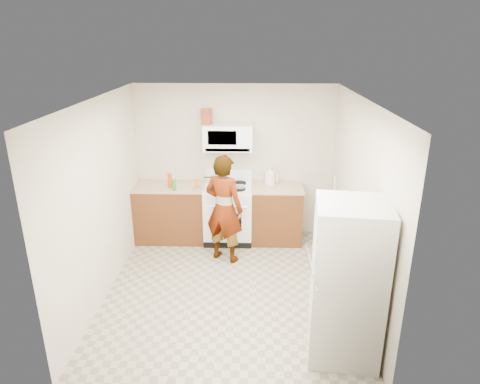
{
  "coord_description": "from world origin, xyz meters",
  "views": [
    {
      "loc": [
        0.29,
        -4.94,
        3.18
      ],
      "look_at": [
        0.12,
        0.55,
        1.18
      ],
      "focal_mm": 32.0,
      "sensor_mm": 36.0,
      "label": 1
    }
  ],
  "objects_px": {
    "fridge": "(347,282)",
    "kettle": "(270,178)",
    "microwave": "(228,137)",
    "gas_range": "(228,212)",
    "person": "(224,209)",
    "saucepan": "(218,179)"
  },
  "relations": [
    {
      "from": "gas_range",
      "to": "saucepan",
      "type": "bearing_deg",
      "value": 148.68
    },
    {
      "from": "saucepan",
      "to": "person",
      "type": "bearing_deg",
      "value": -78.81
    },
    {
      "from": "microwave",
      "to": "kettle",
      "type": "height_order",
      "value": "microwave"
    },
    {
      "from": "microwave",
      "to": "person",
      "type": "relative_size",
      "value": 0.47
    },
    {
      "from": "gas_range",
      "to": "microwave",
      "type": "bearing_deg",
      "value": 90.0
    },
    {
      "from": "microwave",
      "to": "kettle",
      "type": "xyz_separation_m",
      "value": [
        0.67,
        0.01,
        -0.66
      ]
    },
    {
      "from": "microwave",
      "to": "fridge",
      "type": "relative_size",
      "value": 0.45
    },
    {
      "from": "kettle",
      "to": "saucepan",
      "type": "distance_m",
      "value": 0.85
    },
    {
      "from": "gas_range",
      "to": "person",
      "type": "xyz_separation_m",
      "value": [
        -0.02,
        -0.67,
        0.33
      ]
    },
    {
      "from": "kettle",
      "to": "saucepan",
      "type": "bearing_deg",
      "value": -161.09
    },
    {
      "from": "microwave",
      "to": "kettle",
      "type": "distance_m",
      "value": 0.94
    },
    {
      "from": "person",
      "to": "saucepan",
      "type": "xyz_separation_m",
      "value": [
        -0.15,
        0.77,
        0.19
      ]
    },
    {
      "from": "microwave",
      "to": "saucepan",
      "type": "relative_size",
      "value": 3.8
    },
    {
      "from": "fridge",
      "to": "kettle",
      "type": "bearing_deg",
      "value": 110.29
    },
    {
      "from": "gas_range",
      "to": "microwave",
      "type": "height_order",
      "value": "microwave"
    },
    {
      "from": "fridge",
      "to": "saucepan",
      "type": "height_order",
      "value": "fridge"
    },
    {
      "from": "microwave",
      "to": "fridge",
      "type": "distance_m",
      "value": 3.2
    },
    {
      "from": "person",
      "to": "saucepan",
      "type": "relative_size",
      "value": 8.15
    },
    {
      "from": "microwave",
      "to": "person",
      "type": "height_order",
      "value": "microwave"
    },
    {
      "from": "gas_range",
      "to": "fridge",
      "type": "distance_m",
      "value": 3.0
    },
    {
      "from": "person",
      "to": "fridge",
      "type": "distance_m",
      "value": 2.41
    },
    {
      "from": "person",
      "to": "saucepan",
      "type": "bearing_deg",
      "value": -53.88
    }
  ]
}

